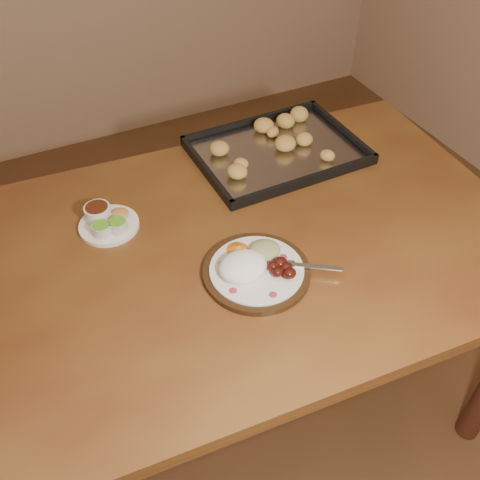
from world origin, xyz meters
TOP-DOWN VIEW (x-y plane):
  - dining_table at (0.27, 0.21)m, footprint 1.56×1.00m
  - dinner_plate at (0.29, 0.10)m, footprint 0.30×0.25m
  - condiment_saucer at (0.04, 0.40)m, footprint 0.15×0.15m
  - baking_tray at (0.57, 0.49)m, footprint 0.47×0.35m

SIDE VIEW (x-z plane):
  - dining_table at x=0.27m, z-range 0.28..1.03m
  - baking_tray at x=0.57m, z-range 0.74..0.79m
  - dinner_plate at x=0.29m, z-range 0.74..0.80m
  - condiment_saucer at x=0.04m, z-range 0.74..0.79m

